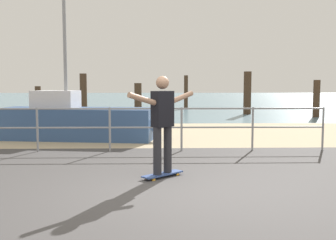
# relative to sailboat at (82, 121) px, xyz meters

# --- Properties ---
(ground_plane) EXTENTS (24.00, 10.00, 0.04)m
(ground_plane) POSITION_rel_sailboat_xyz_m (2.48, -6.73, -0.52)
(ground_plane) COLOR #474444
(ground_plane) RESTS_ON ground
(beach_strip) EXTENTS (24.00, 6.00, 0.04)m
(beach_strip) POSITION_rel_sailboat_xyz_m (2.48, 1.27, -0.52)
(beach_strip) COLOR tan
(beach_strip) RESTS_ON ground
(sea_surface) EXTENTS (72.00, 50.00, 0.04)m
(sea_surface) POSITION_rel_sailboat_xyz_m (2.48, 29.27, -0.52)
(sea_surface) COLOR slate
(sea_surface) RESTS_ON ground
(railing_fence) EXTENTS (10.14, 0.05, 1.05)m
(railing_fence) POSITION_rel_sailboat_xyz_m (1.04, -2.13, 0.18)
(railing_fence) COLOR gray
(railing_fence) RESTS_ON ground
(sailboat) EXTENTS (5.05, 2.01, 5.28)m
(sailboat) POSITION_rel_sailboat_xyz_m (0.00, 0.00, 0.00)
(sailboat) COLOR #335184
(sailboat) RESTS_ON ground
(skateboard) EXTENTS (0.73, 0.69, 0.08)m
(skateboard) POSITION_rel_sailboat_xyz_m (2.24, -4.77, -0.46)
(skateboard) COLOR #334C8C
(skateboard) RESTS_ON ground
(skateboarder) EXTENTS (1.13, 1.04, 1.65)m
(skateboarder) POSITION_rel_sailboat_xyz_m (2.24, -4.77, 0.49)
(skateboarder) COLOR #26262B
(skateboarder) RESTS_ON skateboard
(groyne_post_0) EXTENTS (0.33, 0.33, 1.44)m
(groyne_post_0) POSITION_rel_sailboat_xyz_m (-4.54, 11.26, 0.20)
(groyne_post_0) COLOR #422D1E
(groyne_post_0) RESTS_ON ground
(groyne_post_1) EXTENTS (0.37, 0.37, 2.11)m
(groyne_post_1) POSITION_rel_sailboat_xyz_m (-1.71, 9.69, 0.53)
(groyne_post_1) COLOR #422D1E
(groyne_post_1) RESTS_ON ground
(groyne_post_2) EXTENTS (0.39, 0.39, 1.61)m
(groyne_post_2) POSITION_rel_sailboat_xyz_m (1.12, 10.23, 0.28)
(groyne_post_2) COLOR #422D1E
(groyne_post_2) RESTS_ON ground
(groyne_post_3) EXTENTS (0.25, 0.25, 2.09)m
(groyne_post_3) POSITION_rel_sailboat_xyz_m (3.95, 13.46, 0.52)
(groyne_post_3) COLOR #422D1E
(groyne_post_3) RESTS_ON ground
(groyne_post_4) EXTENTS (0.39, 0.39, 2.20)m
(groyne_post_4) POSITION_rel_sailboat_xyz_m (6.79, 8.99, 0.58)
(groyne_post_4) COLOR #422D1E
(groyne_post_4) RESTS_ON ground
(groyne_post_5) EXTENTS (0.31, 0.31, 1.76)m
(groyne_post_5) POSITION_rel_sailboat_xyz_m (9.62, 7.10, 0.36)
(groyne_post_5) COLOR #422D1E
(groyne_post_5) RESTS_ON ground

